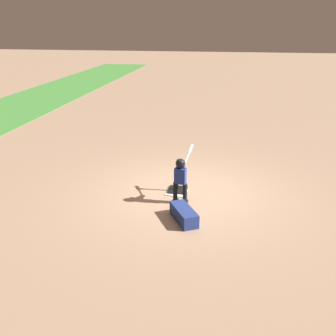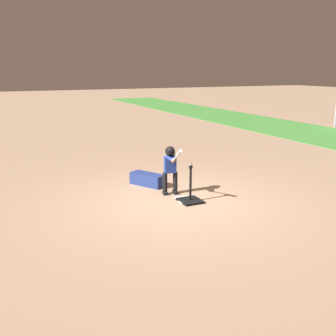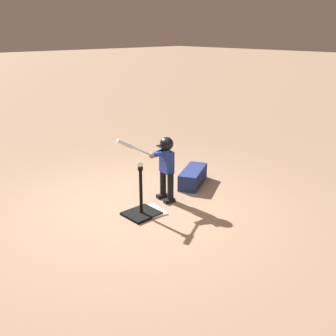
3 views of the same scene
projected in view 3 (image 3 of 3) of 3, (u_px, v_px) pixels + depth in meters
The scene contains 6 objects.
ground_plane at pixel (136, 208), 6.07m from camera, with size 90.00×90.00×0.00m, color #93755B.
home_plate at pixel (148, 212), 5.93m from camera, with size 0.44×0.44×0.02m, color white.
batting_tee at pixel (141, 209), 5.82m from camera, with size 0.48×0.43×0.76m.
batter_child at pixel (165, 161), 6.13m from camera, with size 0.93×0.36×1.15m.
baseball at pixel (140, 165), 5.59m from camera, with size 0.07×0.07×0.07m, color white.
equipment_bag at pixel (193, 177), 6.98m from camera, with size 0.84×0.32×0.28m, color navy.
Camera 3 is at (3.38, 4.38, 2.61)m, focal length 42.00 mm.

